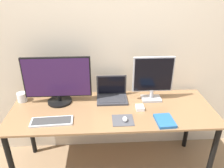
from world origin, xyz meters
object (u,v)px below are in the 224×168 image
(book, at_px, (165,121))
(mug, at_px, (22,97))
(laptop, at_px, (112,93))
(keyboard, at_px, (52,121))
(power_brick, at_px, (140,108))
(monitor_left, at_px, (57,81))
(monitor_right, at_px, (153,78))
(mouse, at_px, (125,119))

(book, bearing_deg, mug, 161.89)
(mug, bearing_deg, laptop, 0.12)
(keyboard, height_order, power_brick, power_brick)
(laptop, relative_size, power_brick, 3.43)
(book, bearing_deg, laptop, 134.57)
(keyboard, height_order, book, book)
(monitor_left, bearing_deg, book, -22.48)
(laptop, bearing_deg, book, -45.43)
(keyboard, bearing_deg, monitor_right, 20.00)
(keyboard, bearing_deg, laptop, 35.47)
(mug, bearing_deg, power_brick, -10.68)
(laptop, xyz_separation_m, keyboard, (-0.53, -0.38, -0.05))
(monitor_left, relative_size, book, 3.12)
(laptop, height_order, keyboard, laptop)
(power_brick, bearing_deg, monitor_left, 167.17)
(laptop, xyz_separation_m, mouse, (0.09, -0.40, -0.03))
(monitor_left, xyz_separation_m, monitor_right, (0.91, 0.00, 0.01))
(monitor_right, relative_size, power_brick, 5.10)
(monitor_right, relative_size, mouse, 6.73)
(monitor_right, bearing_deg, keyboard, -160.00)
(monitor_left, height_order, keyboard, monitor_left)
(power_brick, bearing_deg, monitor_right, 50.28)
(monitor_left, relative_size, mug, 6.98)
(mouse, bearing_deg, keyboard, 178.14)
(book, height_order, power_brick, power_brick)
(keyboard, distance_m, power_brick, 0.79)
(mouse, height_order, power_brick, mouse)
(mouse, xyz_separation_m, mug, (-0.97, 0.40, 0.02))
(monitor_left, xyz_separation_m, book, (0.94, -0.39, -0.22))
(keyboard, xyz_separation_m, mouse, (0.62, -0.02, 0.01))
(monitor_right, relative_size, keyboard, 1.26)
(mouse, bearing_deg, monitor_left, 149.48)
(book, bearing_deg, mouse, 174.45)
(book, height_order, mug, mug)
(keyboard, distance_m, mug, 0.52)
(keyboard, bearing_deg, book, -3.16)
(mug, bearing_deg, monitor_left, -6.16)
(monitor_left, bearing_deg, laptop, 4.66)
(laptop, relative_size, book, 1.49)
(monitor_left, relative_size, power_brick, 7.21)
(laptop, height_order, mug, laptop)
(laptop, xyz_separation_m, book, (0.42, -0.43, -0.04))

